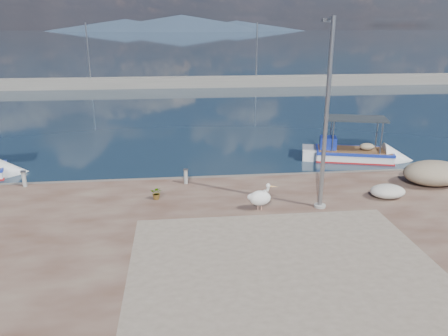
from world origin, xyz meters
The scene contains 12 objects.
ground centered at (0.00, 0.00, 0.00)m, with size 1400.00×1400.00×0.00m, color #162635.
quay_patch centered at (1.00, -3.00, 0.50)m, with size 9.00×7.00×0.01m, color gray.
breakwater centered at (0.00, 40.00, 0.60)m, with size 120.00×2.20×7.50m.
mountains centered at (4.39, 650.00, 9.51)m, with size 370.00×280.00×22.00m.
boat_right centered at (7.79, 8.55, 0.22)m, with size 6.06×3.33×2.77m.
pelican centered at (1.07, 0.98, 1.01)m, with size 1.12×0.61×1.07m.
lamp_post centered at (3.42, 1.03, 3.80)m, with size 0.44×0.96×7.00m.
bollard_near centered at (-1.65, 4.21, 0.87)m, with size 0.22×0.22×0.68m.
bollard_far centered at (-8.64, 4.60, 0.89)m, with size 0.23×0.23×0.71m.
potted_plant centered at (-2.87, 2.51, 0.76)m, with size 0.47×0.41×0.53m, color #33722D.
net_pile_c centered at (9.16, 2.90, 1.03)m, with size 2.69×1.92×1.06m, color tan.
net_pile_d centered at (6.46, 1.66, 0.77)m, with size 1.43×1.07×0.54m, color silver.
Camera 1 is at (-1.97, -14.06, 7.18)m, focal length 35.00 mm.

